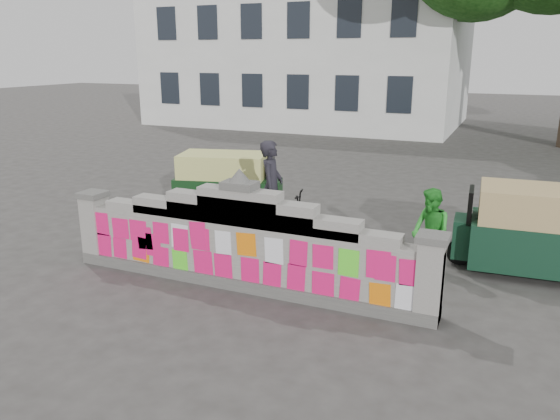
{
  "coord_description": "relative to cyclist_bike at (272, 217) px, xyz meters",
  "views": [
    {
      "loc": [
        3.94,
        -7.42,
        3.74
      ],
      "look_at": [
        0.26,
        1.0,
        1.1
      ],
      "focal_mm": 35.0,
      "sensor_mm": 36.0,
      "label": 1
    }
  ],
  "objects": [
    {
      "name": "ground",
      "position": [
        0.44,
        -2.19,
        -0.55
      ],
      "size": [
        100.0,
        100.0,
        0.0
      ],
      "primitive_type": "plane",
      "color": "#383533",
      "rests_on": "ground"
    },
    {
      "name": "parapet_wall",
      "position": [
        0.44,
        -2.19,
        0.2
      ],
      "size": [
        6.48,
        0.44,
        2.01
      ],
      "color": "#4C4C49",
      "rests_on": "ground"
    },
    {
      "name": "building",
      "position": [
        -6.56,
        19.8,
        3.47
      ],
      "size": [
        16.0,
        10.0,
        8.9
      ],
      "color": "silver",
      "rests_on": "ground"
    },
    {
      "name": "cyclist_bike",
      "position": [
        0.0,
        0.0,
        0.0
      ],
      "size": [
        2.2,
        1.12,
        1.1
      ],
      "primitive_type": "imported",
      "rotation": [
        0.0,
        0.0,
        1.77
      ],
      "color": "black",
      "rests_on": "ground"
    },
    {
      "name": "cyclist_rider",
      "position": [
        -0.0,
        0.0,
        0.38
      ],
      "size": [
        0.57,
        0.75,
        1.86
      ],
      "primitive_type": "imported",
      "rotation": [
        0.0,
        0.0,
        1.77
      ],
      "color": "black",
      "rests_on": "ground"
    },
    {
      "name": "pedestrian",
      "position": [
        3.17,
        -0.3,
        0.21
      ],
      "size": [
        0.92,
        0.93,
        1.52
      ],
      "primitive_type": "imported",
      "rotation": [
        0.0,
        0.0,
        -0.87
      ],
      "color": "green",
      "rests_on": "ground"
    },
    {
      "name": "rickshaw_left",
      "position": [
        -1.96,
        1.68,
        0.2
      ],
      "size": [
        2.68,
        1.73,
        1.44
      ],
      "rotation": [
        0.0,
        0.0,
        0.26
      ],
      "color": "black",
      "rests_on": "ground"
    },
    {
      "name": "rickshaw_right",
      "position": [
        4.91,
        0.41,
        0.25
      ],
      "size": [
        2.82,
        1.43,
        1.54
      ],
      "rotation": [
        0.0,
        0.0,
        3.2
      ],
      "color": "#103120",
      "rests_on": "ground"
    }
  ]
}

